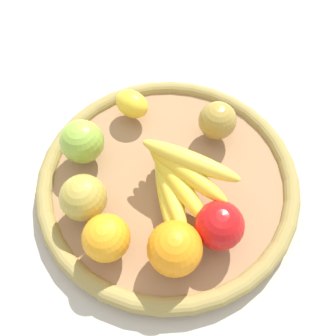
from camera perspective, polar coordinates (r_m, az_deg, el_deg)
The scene contains 10 objects.
ground_plane at distance 0.65m, azimuth 0.00°, elevation -2.63°, with size 2.40×2.40×0.00m, color #BAB09E.
basket at distance 0.63m, azimuth 0.00°, elevation -1.85°, with size 0.46×0.46×0.04m.
banana_bunch at distance 0.56m, azimuth 1.55°, elevation -1.71°, with size 0.17×0.14×0.08m.
apple_0 at distance 0.54m, azimuth 8.28°, elevation -9.15°, with size 0.08×0.08×0.08m, color red.
apple_1 at distance 0.65m, azimuth 7.96°, elevation 7.58°, with size 0.07×0.07×0.07m, color #A98937.
lemon_0 at distance 0.68m, azimuth -5.83°, elevation 10.23°, with size 0.07×0.05×0.05m, color yellow.
apple_2 at distance 0.63m, azimuth -13.69°, elevation 4.16°, with size 0.08×0.08×0.08m, color #8FB63C.
orange_0 at distance 0.52m, azimuth 1.09°, elevation -12.83°, with size 0.08×0.08×0.08m, color orange.
orange_1 at distance 0.54m, azimuth -9.93°, elevation -11.03°, with size 0.07×0.07×0.07m, color orange.
apple_3 at distance 0.57m, azimuth -13.48°, elevation -4.68°, with size 0.07×0.07×0.07m, color #B09A3C.
Camera 1 is at (-0.29, 0.11, 0.57)m, focal length 37.81 mm.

